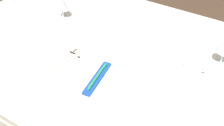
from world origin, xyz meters
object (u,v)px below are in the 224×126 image
at_px(fork_inner, 66,62).
at_px(napkin_folded, 117,38).
at_px(toothbrush_package, 97,78).
at_px(coffee_cup_left, 110,28).
at_px(spoon_tea, 157,101).
at_px(spoon_dessert, 150,94).
at_px(fork_outer, 71,65).
at_px(spoon_soup, 143,93).
at_px(coffee_cup_right, 193,65).
at_px(wine_glass_centre, 61,3).
at_px(fork_salad, 62,60).
at_px(dinner_plate, 97,81).
at_px(dinner_knife, 135,94).

xyz_separation_m(fork_inner, napkin_folded, (0.16, 0.20, 0.07)).
height_order(toothbrush_package, coffee_cup_left, coffee_cup_left).
bearing_deg(spoon_tea, spoon_dessert, 154.23).
bearing_deg(coffee_cup_left, fork_outer, -94.53).
relative_size(toothbrush_package, spoon_soup, 0.95).
distance_m(fork_inner, spoon_tea, 0.46).
xyz_separation_m(spoon_dessert, coffee_cup_left, (-0.36, 0.28, 0.04)).
distance_m(coffee_cup_right, wine_glass_centre, 0.78).
bearing_deg(fork_outer, toothbrush_package, -8.60).
distance_m(fork_outer, fork_salad, 0.06).
distance_m(fork_salad, wine_glass_centre, 0.38).
xyz_separation_m(dinner_plate, spoon_soup, (0.20, 0.04, -0.01)).
bearing_deg(wine_glass_centre, toothbrush_package, -36.06).
bearing_deg(dinner_plate, spoon_soup, 12.32).
bearing_deg(fork_inner, napkin_folded, 52.50).
relative_size(dinner_plate, toothbrush_package, 1.30).
height_order(fork_salad, napkin_folded, napkin_folded).
xyz_separation_m(fork_outer, fork_salad, (-0.06, 0.01, 0.00)).
distance_m(dinner_knife, wine_glass_centre, 0.70).
relative_size(fork_salad, spoon_dessert, 1.02).
distance_m(spoon_soup, spoon_dessert, 0.03).
relative_size(toothbrush_package, coffee_cup_right, 2.08).
bearing_deg(coffee_cup_left, wine_glass_centre, -179.38).
relative_size(spoon_soup, spoon_tea, 1.07).
distance_m(dinner_knife, napkin_folded, 0.31).
height_order(dinner_knife, spoon_tea, spoon_tea).
height_order(dinner_knife, coffee_cup_left, coffee_cup_left).
height_order(fork_inner, spoon_dessert, spoon_dessert).
xyz_separation_m(spoon_soup, coffee_cup_left, (-0.33, 0.29, 0.04)).
relative_size(spoon_tea, wine_glass_centre, 1.52).
bearing_deg(wine_glass_centre, spoon_tea, -22.47).
bearing_deg(fork_inner, dinner_plate, -9.66).
relative_size(toothbrush_package, fork_inner, 0.93).
bearing_deg(spoon_dessert, dinner_knife, -149.95).
height_order(coffee_cup_left, napkin_folded, napkin_folded).
relative_size(spoon_soup, coffee_cup_right, 2.19).
bearing_deg(fork_salad, spoon_dessert, 1.90).
xyz_separation_m(dinner_plate, coffee_cup_left, (-0.14, 0.33, 0.03)).
bearing_deg(fork_salad, dinner_plate, -9.12).
distance_m(fork_inner, coffee_cup_right, 0.57).
bearing_deg(fork_salad, coffee_cup_left, 74.22).
bearing_deg(dinner_knife, coffee_cup_left, 134.74).
distance_m(toothbrush_package, fork_salad, 0.23).
distance_m(fork_inner, coffee_cup_left, 0.30).
bearing_deg(coffee_cup_left, dinner_plate, -67.12).
height_order(dinner_plate, spoon_tea, dinner_plate).
distance_m(dinner_plate, napkin_folded, 0.25).
height_order(fork_outer, fork_salad, same).
height_order(dinner_plate, wine_glass_centre, wine_glass_centre).
relative_size(dinner_knife, spoon_soup, 0.95).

